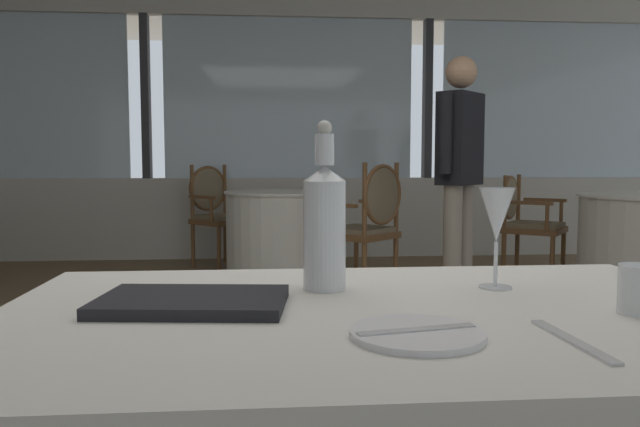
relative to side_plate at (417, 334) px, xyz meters
name	(u,v)px	position (x,y,z in m)	size (l,w,h in m)	color
window_wall_far	(289,153)	(0.01, 5.67, 0.34)	(9.49, 0.14, 2.77)	beige
side_plate	(417,334)	(0.00, 0.00, 0.00)	(0.19, 0.19, 0.01)	white
butter_knife	(417,330)	(0.00, 0.00, 0.01)	(0.18, 0.02, 0.00)	silver
dinner_fork	(572,341)	(0.21, -0.04, 0.00)	(0.21, 0.02, 0.00)	silver
water_bottle	(325,223)	(-0.10, 0.34, 0.13)	(0.08, 0.08, 0.33)	white
wine_glass	(497,218)	(0.24, 0.32, 0.13)	(0.07, 0.07, 0.20)	white
menu_book	(193,301)	(-0.34, 0.21, 0.01)	(0.31, 0.20, 0.02)	black
dining_chair_0_1	(525,217)	(2.01, 4.28, -0.23)	(0.65, 0.66, 0.91)	brown
background_table_2	(284,235)	(-0.09, 4.49, -0.39)	(1.03, 1.03, 0.76)	silver
dining_chair_2_0	(370,218)	(0.56, 3.79, -0.18)	(0.66, 0.66, 1.01)	brown
dining_chair_2_1	(216,207)	(-0.73, 5.18, -0.19)	(0.66, 0.66, 0.99)	brown
diner_person_1	(460,164)	(1.13, 3.37, 0.23)	(0.39, 0.41, 1.75)	gray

